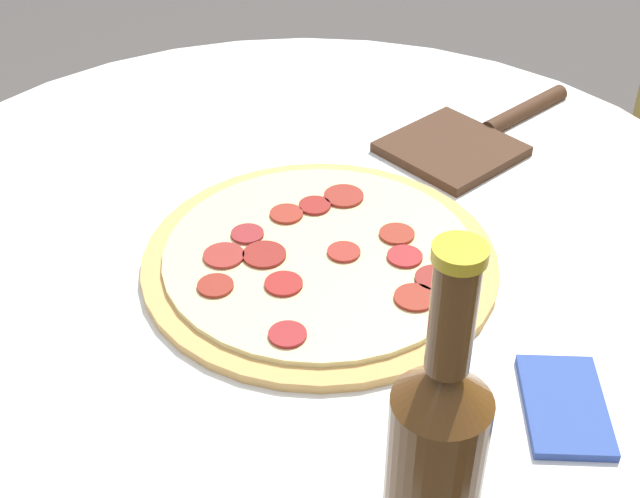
# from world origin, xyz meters

# --- Properties ---
(table) EXTENTS (1.00, 1.00, 0.75)m
(table) POSITION_xyz_m (0.00, 0.00, 0.57)
(table) COLOR silver
(table) RESTS_ON ground_plane
(pizza) EXTENTS (0.36, 0.36, 0.02)m
(pizza) POSITION_xyz_m (0.06, 0.01, 0.76)
(pizza) COLOR tan
(pizza) RESTS_ON table
(beer_bottle) EXTENTS (0.06, 0.06, 0.28)m
(beer_bottle) POSITION_xyz_m (0.41, 0.01, 0.86)
(beer_bottle) COLOR #563314
(beer_bottle) RESTS_ON table
(pizza_paddle) EXTENTS (0.22, 0.29, 0.02)m
(pizza_paddle) POSITION_xyz_m (-0.14, 0.24, 0.76)
(pizza_paddle) COLOR #422819
(pizza_paddle) RESTS_ON table
(napkin) EXTENTS (0.12, 0.09, 0.01)m
(napkin) POSITION_xyz_m (0.29, 0.17, 0.76)
(napkin) COLOR #334C99
(napkin) RESTS_ON table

